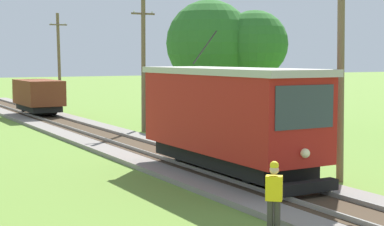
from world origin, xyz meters
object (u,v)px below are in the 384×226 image
at_px(track_worker, 274,195).
at_px(utility_pole_far, 59,61).
at_px(tree_left_near, 254,44).
at_px(tree_left_far, 237,56).
at_px(utility_pole_mid, 143,63).
at_px(freight_car, 38,95).
at_px(red_tram, 228,115).
at_px(utility_pole_near_tram, 341,55).
at_px(tree_right_near, 209,43).

bearing_deg(track_worker, utility_pole_far, -146.24).
xyz_separation_m(utility_pole_far, tree_left_near, (7.31, -16.32, 1.05)).
relative_size(utility_pole_far, tree_left_near, 1.09).
xyz_separation_m(track_worker, tree_left_far, (20.70, 32.78, 3.33)).
xyz_separation_m(utility_pole_far, track_worker, (-5.75, -35.62, -2.97)).
bearing_deg(utility_pole_mid, freight_car, 105.31).
height_order(red_tram, utility_pole_far, utility_pole_far).
bearing_deg(track_worker, tree_left_far, -169.35).
distance_m(freight_car, utility_pole_near_tram, 26.98).
height_order(utility_pole_near_tram, track_worker, utility_pole_near_tram).
bearing_deg(red_tram, track_worker, -113.82).
height_order(utility_pole_mid, tree_left_near, utility_pole_mid).
relative_size(red_tram, tree_left_far, 1.43).
bearing_deg(freight_car, utility_pole_far, 58.56).
xyz_separation_m(utility_pole_near_tram, utility_pole_far, (-0.00, 31.61, -0.29)).
relative_size(red_tram, track_worker, 4.79).
relative_size(utility_pole_far, tree_right_near, 0.99).
height_order(utility_pole_far, tree_right_near, tree_right_near).
relative_size(utility_pole_near_tram, track_worker, 4.64).
distance_m(utility_pole_mid, tree_left_far, 19.89).
distance_m(tree_left_near, tree_left_far, 15.51).
bearing_deg(utility_pole_near_tram, tree_left_near, 64.46).
relative_size(utility_pole_near_tram, tree_left_near, 1.17).
distance_m(red_tram, freight_car, 24.50).
height_order(freight_car, utility_pole_mid, utility_pole_mid).
distance_m(freight_car, tree_left_near, 15.75).
xyz_separation_m(red_tram, utility_pole_far, (3.01, 29.43, 1.76)).
xyz_separation_m(utility_pole_far, tree_left_far, (14.96, -2.85, 0.36)).
relative_size(utility_pole_mid, tree_left_far, 1.26).
relative_size(track_worker, tree_left_far, 0.30).
bearing_deg(freight_car, track_worker, -95.09).
relative_size(freight_car, utility_pole_far, 0.67).
relative_size(freight_car, track_worker, 2.91).
distance_m(utility_pole_mid, track_worker, 20.70).
xyz_separation_m(red_tram, tree_left_near, (10.32, 13.10, 2.81)).
relative_size(utility_pole_near_tram, tree_left_far, 1.38).
distance_m(utility_pole_near_tram, tree_left_near, 16.96).
bearing_deg(tree_right_near, freight_car, 129.91).
distance_m(red_tram, tree_left_far, 32.15).
relative_size(utility_pole_near_tram, utility_pole_mid, 1.10).
bearing_deg(utility_pole_mid, tree_left_far, 41.23).
xyz_separation_m(freight_car, utility_pole_far, (3.02, 4.93, 2.39)).
bearing_deg(utility_pole_near_tram, utility_pole_far, 90.00).
xyz_separation_m(red_tram, track_worker, (-2.74, -6.20, -1.21)).
bearing_deg(tree_left_far, tree_right_near, -129.92).
distance_m(freight_car, tree_left_far, 18.30).
bearing_deg(track_worker, tree_right_near, -164.39).
xyz_separation_m(tree_left_near, tree_left_far, (7.65, 13.48, -0.69)).
bearing_deg(tree_right_near, utility_pole_far, 109.20).
xyz_separation_m(tree_left_near, tree_right_near, (-2.21, 1.69, 0.07)).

